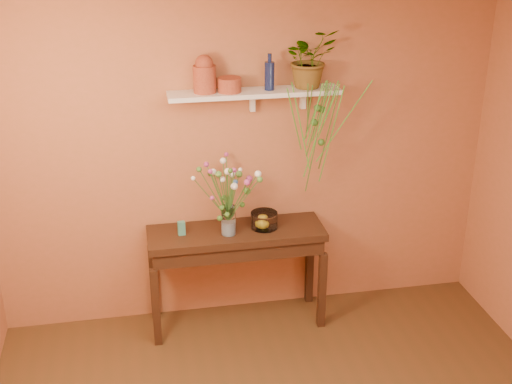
{
  "coord_description": "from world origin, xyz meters",
  "views": [
    {
      "loc": [
        -0.86,
        -2.97,
        3.2
      ],
      "look_at": [
        0.0,
        1.55,
        1.25
      ],
      "focal_mm": 47.25,
      "sensor_mm": 36.0,
      "label": 1
    }
  ],
  "objects_px": {
    "blue_bottle": "(270,75)",
    "spider_plant": "(309,58)",
    "glass_vase": "(228,222)",
    "bouquet": "(230,183)",
    "glass_bowl": "(264,221)",
    "terracotta_jug": "(204,75)",
    "sideboard": "(236,244)"
  },
  "relations": [
    {
      "from": "terracotta_jug",
      "to": "bouquet",
      "type": "bearing_deg",
      "value": -52.03
    },
    {
      "from": "spider_plant",
      "to": "bouquet",
      "type": "xyz_separation_m",
      "value": [
        -0.65,
        -0.2,
        -0.88
      ]
    },
    {
      "from": "bouquet",
      "to": "glass_bowl",
      "type": "bearing_deg",
      "value": 13.47
    },
    {
      "from": "spider_plant",
      "to": "bouquet",
      "type": "bearing_deg",
      "value": -162.81
    },
    {
      "from": "sideboard",
      "to": "glass_vase",
      "type": "xyz_separation_m",
      "value": [
        -0.07,
        -0.06,
        0.22
      ]
    },
    {
      "from": "blue_bottle",
      "to": "bouquet",
      "type": "bearing_deg",
      "value": -152.67
    },
    {
      "from": "sideboard",
      "to": "spider_plant",
      "type": "height_order",
      "value": "spider_plant"
    },
    {
      "from": "blue_bottle",
      "to": "bouquet",
      "type": "distance_m",
      "value": 0.86
    },
    {
      "from": "terracotta_jug",
      "to": "blue_bottle",
      "type": "distance_m",
      "value": 0.49
    },
    {
      "from": "blue_bottle",
      "to": "glass_vase",
      "type": "height_order",
      "value": "blue_bottle"
    },
    {
      "from": "terracotta_jug",
      "to": "blue_bottle",
      "type": "relative_size",
      "value": 1.03
    },
    {
      "from": "sideboard",
      "to": "glass_vase",
      "type": "height_order",
      "value": "glass_vase"
    },
    {
      "from": "spider_plant",
      "to": "bouquet",
      "type": "distance_m",
      "value": 1.11
    },
    {
      "from": "glass_vase",
      "to": "spider_plant",
      "type": "bearing_deg",
      "value": 16.5
    },
    {
      "from": "spider_plant",
      "to": "glass_bowl",
      "type": "xyz_separation_m",
      "value": [
        -0.37,
        -0.13,
        -1.25
      ]
    },
    {
      "from": "terracotta_jug",
      "to": "glass_bowl",
      "type": "distance_m",
      "value": 1.25
    },
    {
      "from": "terracotta_jug",
      "to": "glass_vase",
      "type": "height_order",
      "value": "terracotta_jug"
    },
    {
      "from": "spider_plant",
      "to": "glass_bowl",
      "type": "height_order",
      "value": "spider_plant"
    },
    {
      "from": "spider_plant",
      "to": "glass_vase",
      "type": "xyz_separation_m",
      "value": [
        -0.66,
        -0.2,
        -1.21
      ]
    },
    {
      "from": "bouquet",
      "to": "glass_bowl",
      "type": "relative_size",
      "value": 2.43
    },
    {
      "from": "terracotta_jug",
      "to": "glass_bowl",
      "type": "relative_size",
      "value": 1.31
    },
    {
      "from": "terracotta_jug",
      "to": "glass_bowl",
      "type": "xyz_separation_m",
      "value": [
        0.43,
        -0.12,
        -1.16
      ]
    },
    {
      "from": "blue_bottle",
      "to": "glass_vase",
      "type": "relative_size",
      "value": 1.16
    },
    {
      "from": "terracotta_jug",
      "to": "sideboard",
      "type": "bearing_deg",
      "value": -31.88
    },
    {
      "from": "glass_vase",
      "to": "bouquet",
      "type": "bearing_deg",
      "value": -16.07
    },
    {
      "from": "blue_bottle",
      "to": "glass_vase",
      "type": "bearing_deg",
      "value": -154.19
    },
    {
      "from": "sideboard",
      "to": "terracotta_jug",
      "type": "bearing_deg",
      "value": 148.12
    },
    {
      "from": "blue_bottle",
      "to": "spider_plant",
      "type": "xyz_separation_m",
      "value": [
        0.31,
        0.03,
        0.11
      ]
    },
    {
      "from": "sideboard",
      "to": "blue_bottle",
      "type": "height_order",
      "value": "blue_bottle"
    },
    {
      "from": "bouquet",
      "to": "sideboard",
      "type": "bearing_deg",
      "value": 49.34
    },
    {
      "from": "sideboard",
      "to": "glass_vase",
      "type": "distance_m",
      "value": 0.24
    },
    {
      "from": "spider_plant",
      "to": "blue_bottle",
      "type": "bearing_deg",
      "value": -175.27
    }
  ]
}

